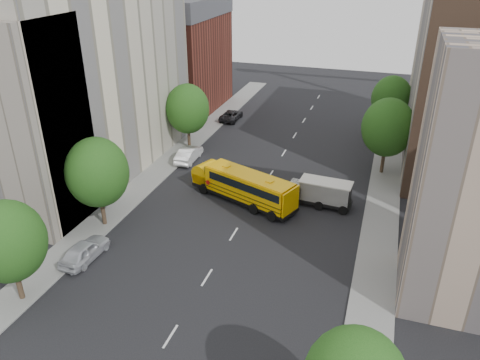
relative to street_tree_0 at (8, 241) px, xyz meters
The scene contains 20 objects.
ground 18.40m from the street_tree_0, 51.84° to the left, with size 120.00×120.00×0.00m, color black.
sidewalk_left 19.55m from the street_tree_0, 91.51° to the left, with size 3.00×80.00×0.12m, color slate.
sidewalk_right 29.80m from the street_tree_0, 40.18° to the left, with size 3.00×80.00×0.12m, color slate.
lane_markings 26.80m from the street_tree_0, 65.38° to the left, with size 0.15×64.00×0.01m, color silver.
building_left_cream 21.86m from the street_tree_0, 109.29° to the left, with size 10.00×26.00×20.00m, color beige.
building_left_redbrick 42.62m from the street_tree_0, 99.46° to the left, with size 10.00×15.00×13.00m, color maroon.
building_left_near 12.42m from the street_tree_0, 126.38° to the left, with size 10.00×7.00×17.00m, color #BDAC93.
building_right_far 44.90m from the street_tree_0, 49.54° to the left, with size 10.00×22.00×18.00m, color #BDAC93.
building_right_sidewall 37.27m from the street_tree_0, 38.42° to the left, with size 10.10×0.30×18.00m, color brown.
street_tree_0 is the anchor object (origin of this frame).
street_tree_1 10.00m from the street_tree_0, 90.00° to the left, with size 5.12×5.12×7.90m.
street_tree_2 28.00m from the street_tree_0, 90.00° to the left, with size 4.99×4.99×7.71m.
street_tree_4 35.61m from the street_tree_0, 51.84° to the left, with size 5.25×5.25×8.10m.
street_tree_5 45.65m from the street_tree_0, 61.19° to the left, with size 4.86×4.86×7.51m.
school_bus 20.48m from the street_tree_0, 60.71° to the left, with size 10.99×6.20×3.07m.
safari_truck 25.81m from the street_tree_0, 48.58° to the left, with size 5.93×2.54×2.48m.
parked_car_0 6.64m from the street_tree_0, 74.98° to the left, with size 1.84×4.58×1.56m, color silver.
parked_car_1 24.94m from the street_tree_0, 86.64° to the left, with size 1.68×4.80×1.58m, color white.
parked_car_2 39.35m from the street_tree_0, 87.95° to the left, with size 2.23×4.83×1.34m, color black.
parked_car_5 43.94m from the street_tree_0, 61.93° to the left, with size 1.69×4.83×1.59m, color gray.
Camera 1 is at (10.68, -32.93, 21.30)m, focal length 35.00 mm.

